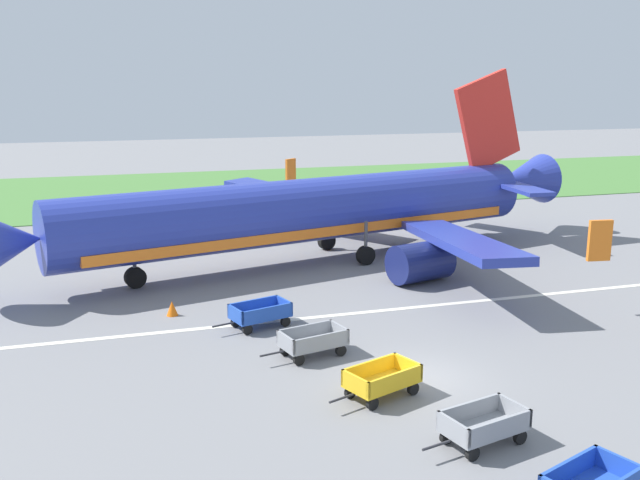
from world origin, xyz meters
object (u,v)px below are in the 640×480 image
at_px(traffic_cone_near_plane, 172,308).
at_px(baggage_cart_far_end, 260,314).
at_px(airplane, 325,210).
at_px(baggage_cart_fourth_in_row, 313,341).
at_px(baggage_cart_third_in_row, 382,380).
at_px(baggage_cart_second_in_row, 484,425).

bearing_deg(traffic_cone_near_plane, baggage_cart_far_end, -36.82).
height_order(airplane, baggage_cart_fourth_in_row, airplane).
bearing_deg(baggage_cart_third_in_row, traffic_cone_near_plane, 119.50).
relative_size(airplane, baggage_cart_third_in_row, 10.41).
distance_m(baggage_cart_third_in_row, baggage_cart_far_end, 8.45).
height_order(airplane, traffic_cone_near_plane, airplane).
relative_size(airplane, baggage_cart_fourth_in_row, 10.28).
relative_size(baggage_cart_second_in_row, baggage_cart_far_end, 1.00).
bearing_deg(baggage_cart_third_in_row, baggage_cart_far_end, 107.29).
relative_size(baggage_cart_second_in_row, baggage_cart_fourth_in_row, 1.00).
bearing_deg(traffic_cone_near_plane, baggage_cart_third_in_row, -60.50).
bearing_deg(baggage_cart_fourth_in_row, baggage_cart_far_end, 108.22).
height_order(baggage_cart_third_in_row, baggage_cart_far_end, same).
bearing_deg(baggage_cart_third_in_row, baggage_cart_fourth_in_row, 106.43).
height_order(airplane, baggage_cart_third_in_row, airplane).
relative_size(baggage_cart_second_in_row, traffic_cone_near_plane, 5.22).
relative_size(airplane, traffic_cone_near_plane, 53.71).
bearing_deg(baggage_cart_fourth_in_row, airplane, 71.00).
xyz_separation_m(baggage_cart_far_end, traffic_cone_near_plane, (-3.56, 2.66, -0.26)).
bearing_deg(traffic_cone_near_plane, baggage_cart_second_in_row, -62.03).
bearing_deg(baggage_cart_third_in_row, baggage_cart_second_in_row, -66.48).
xyz_separation_m(airplane, baggage_cart_second_in_row, (-2.02, -22.45, -2.45)).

